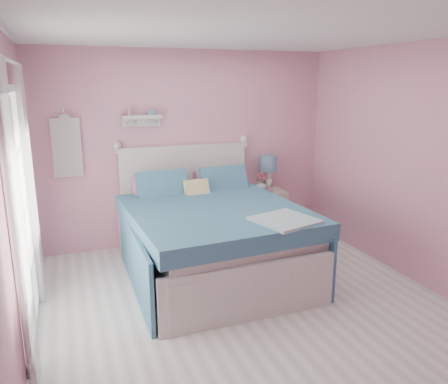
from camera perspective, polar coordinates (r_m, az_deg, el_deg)
floor at (r=4.38m, az=3.93°, el=-15.69°), size 4.50×4.50×0.00m
room_shell at (r=3.85m, az=4.33°, el=5.22°), size 4.50×4.50×4.50m
bed at (r=5.09m, az=-1.78°, el=-5.88°), size 1.94×2.38×1.36m
nightstand at (r=6.35m, az=5.51°, el=-2.73°), size 0.47×0.46×0.68m
table_lamp at (r=6.27m, az=5.81°, el=3.42°), size 0.24×0.24×0.49m
vase at (r=6.22m, az=4.87°, el=0.91°), size 0.15×0.15×0.16m
teacup at (r=6.12m, az=5.90°, el=0.29°), size 0.12×0.12×0.08m
roses at (r=6.19m, az=4.89°, el=1.96°), size 0.14×0.11×0.12m
wall_shelf at (r=5.74m, az=-10.80°, el=9.49°), size 0.50×0.15×0.25m
hanging_dress at (r=5.69m, az=-19.85°, el=5.46°), size 0.34×0.03×0.72m
french_door at (r=4.03m, az=-24.95°, el=-3.13°), size 0.04×1.32×2.16m
curtain_near at (r=3.28m, az=-25.16°, el=-4.97°), size 0.04×0.40×2.32m
curtain_far at (r=4.72m, az=-23.87°, el=0.70°), size 0.04×0.40×2.32m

